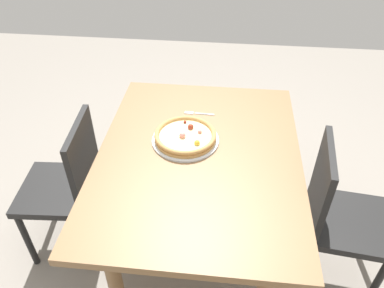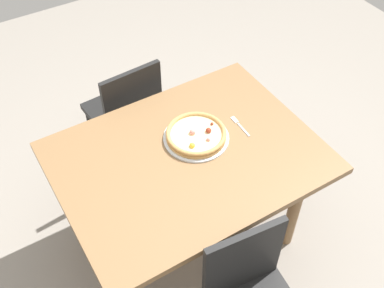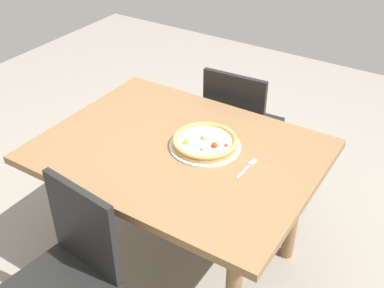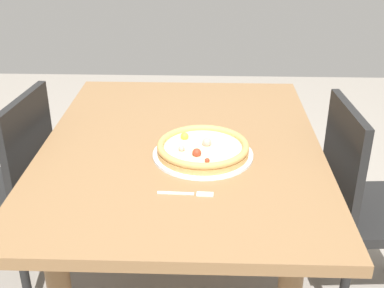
% 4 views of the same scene
% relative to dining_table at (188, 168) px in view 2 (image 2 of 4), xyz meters
% --- Properties ---
extents(ground_plane, '(6.00, 6.00, 0.00)m').
position_rel_dining_table_xyz_m(ground_plane, '(0.00, 0.00, -0.65)').
color(ground_plane, gray).
extents(dining_table, '(1.31, 0.99, 0.75)m').
position_rel_dining_table_xyz_m(dining_table, '(0.00, 0.00, 0.00)').
color(dining_table, olive).
rests_on(dining_table, ground).
extents(chair_far, '(0.42, 0.42, 0.89)m').
position_rel_dining_table_xyz_m(chair_far, '(-0.03, 0.71, -0.16)').
color(chair_far, black).
rests_on(chair_far, ground).
extents(plate, '(0.34, 0.34, 0.01)m').
position_rel_dining_table_xyz_m(plate, '(0.10, 0.08, 0.11)').
color(plate, silver).
rests_on(plate, dining_table).
extents(pizza, '(0.31, 0.31, 0.05)m').
position_rel_dining_table_xyz_m(pizza, '(0.10, 0.08, 0.13)').
color(pizza, tan).
rests_on(pizza, plate).
extents(fork, '(0.02, 0.17, 0.00)m').
position_rel_dining_table_xyz_m(fork, '(0.35, 0.05, 0.10)').
color(fork, silver).
rests_on(fork, dining_table).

